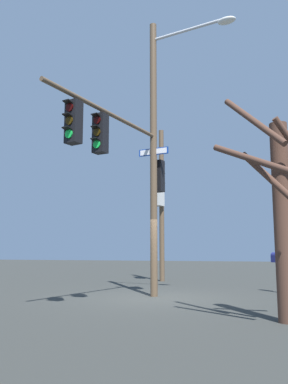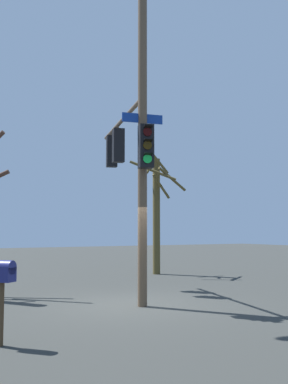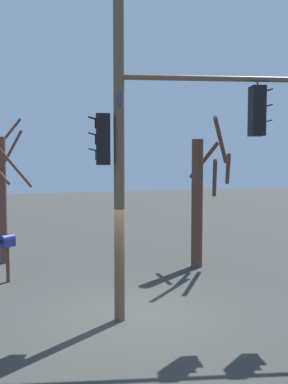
{
  "view_description": "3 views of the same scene",
  "coord_description": "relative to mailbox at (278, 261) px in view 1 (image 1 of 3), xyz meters",
  "views": [
    {
      "loc": [
        2.9,
        -12.42,
        1.51
      ],
      "look_at": [
        -0.5,
        0.34,
        3.43
      ],
      "focal_mm": 36.93,
      "sensor_mm": 36.0,
      "label": 1
    },
    {
      "loc": [
        5.62,
        10.49,
        1.91
      ],
      "look_at": [
        -0.08,
        0.59,
        2.87
      ],
      "focal_mm": 42.68,
      "sensor_mm": 36.0,
      "label": 2
    },
    {
      "loc": [
        -9.03,
        2.97,
        3.53
      ],
      "look_at": [
        -0.37,
        -0.15,
        2.88
      ],
      "focal_mm": 39.57,
      "sensor_mm": 36.0,
      "label": 3
    }
  ],
  "objects": [
    {
      "name": "bare_tree_behind_pole",
      "position": [
        -0.29,
        -6.17,
        1.28
      ],
      "size": [
        2.21,
        1.62,
        4.95
      ],
      "color": "#4E3327",
      "rests_on": "ground"
    },
    {
      "name": "main_signal_pole_assembly",
      "position": [
        -4.13,
        -3.25,
        3.85
      ],
      "size": [
        4.38,
        5.85,
        9.49
      ],
      "rotation": [
        0.0,
        0.0,
        4.45
      ],
      "color": "brown",
      "rests_on": "ground"
    },
    {
      "name": "ground_plane",
      "position": [
        -3.84,
        -2.6,
        -1.11
      ],
      "size": [
        80.0,
        80.0,
        0.0
      ],
      "primitive_type": "plane",
      "color": "#30322F"
    },
    {
      "name": "secondary_pole_assembly",
      "position": [
        -5.12,
        3.73,
        2.87
      ],
      "size": [
        0.56,
        0.83,
        7.48
      ],
      "rotation": [
        0.0,
        0.0,
        4.46
      ],
      "color": "brown",
      "rests_on": "ground"
    },
    {
      "name": "mailbox",
      "position": [
        0.0,
        0.0,
        0.0
      ],
      "size": [
        0.47,
        0.49,
        1.41
      ],
      "rotation": [
        0.0,
        0.0,
        0.72
      ],
      "color": "#4C3823",
      "rests_on": "ground"
    }
  ]
}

